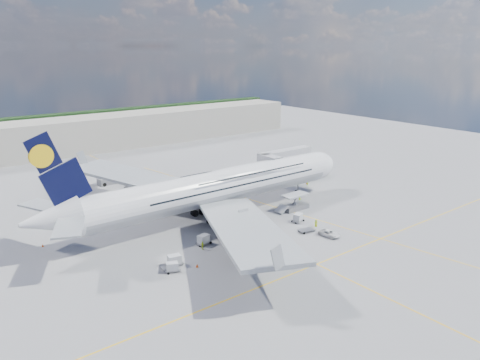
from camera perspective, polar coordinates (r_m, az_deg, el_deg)
ground at (r=97.00m, az=0.63°, el=-6.10°), size 300.00×300.00×0.00m
taxi_line_main at (r=97.00m, az=0.63°, el=-6.09°), size 0.25×220.00×0.01m
taxi_line_cross at (r=83.66m, az=9.32°, el=-10.09°), size 120.00×0.25×0.01m
taxi_line_diag at (r=112.60m, az=3.04°, el=-2.93°), size 14.16×99.06×0.01m
airliner at (r=102.42m, az=-2.73°, el=-0.83°), size 77.26×79.15×23.71m
jet_bridge at (r=128.70m, az=5.23°, el=2.62°), size 18.80×12.10×8.50m
cargo_loader at (r=109.10m, az=6.62°, el=-2.95°), size 8.53×3.20×3.67m
terminal at (r=177.16m, az=-18.95°, el=5.23°), size 180.00×16.00×12.00m
tree_line at (r=233.43m, az=-13.33°, el=7.58°), size 160.00×6.00×8.00m
dolly_row_a at (r=80.48m, az=-8.27°, el=-10.43°), size 2.97×2.33×1.66m
dolly_row_b at (r=81.74m, az=-8.51°, el=-10.44°), size 3.25×2.10×0.44m
dolly_row_c at (r=90.13m, az=-4.48°, el=-7.23°), size 3.31×2.34×1.90m
dolly_back at (r=82.52m, az=-8.02°, el=-9.63°), size 3.26×2.17×1.90m
dolly_nose_far at (r=96.90m, az=8.13°, el=-6.04°), size 3.68×2.40×0.50m
dolly_nose_near at (r=101.69m, az=7.09°, el=-4.56°), size 3.28×2.61×1.84m
baggage_tug at (r=89.46m, az=4.11°, el=-7.58°), size 2.96×1.81×1.72m
catering_truck_inner at (r=107.72m, az=-13.64°, el=-3.20°), size 6.71×2.66×4.01m
catering_truck_outer at (r=132.89m, az=-15.71°, el=0.25°), size 6.65×3.26×3.81m
service_van at (r=95.20m, az=10.82°, el=-6.43°), size 2.65×4.74×1.25m
crew_nose at (r=127.75m, az=8.26°, el=-0.31°), size 0.80×0.61×1.95m
crew_loader at (r=113.89m, az=7.32°, el=-2.38°), size 1.03×1.00×1.67m
crew_wing at (r=88.05m, az=-4.60°, el=-7.97°), size 0.55×0.99×1.60m
crew_van at (r=99.66m, az=9.25°, el=-5.21°), size 0.83×0.92×1.58m
crew_tug at (r=95.99m, az=3.11°, el=-5.84°), size 1.09×0.68×1.63m
cone_nose at (r=129.63m, az=8.13°, el=-0.40°), size 0.38×0.38×0.49m
cone_wing_left_inner at (r=105.88m, az=-9.41°, el=-4.22°), size 0.47×0.47×0.60m
cone_wing_left_outer at (r=120.18m, az=-18.72°, el=-2.42°), size 0.44×0.44×0.56m
cone_wing_right_inner at (r=84.25m, az=0.80°, el=-9.46°), size 0.46×0.46×0.58m
cone_wing_right_outer at (r=81.77m, az=-5.24°, el=-10.34°), size 0.49×0.49×0.62m
cone_tail at (r=96.58m, az=-22.92°, el=-7.36°), size 0.45×0.45×0.57m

